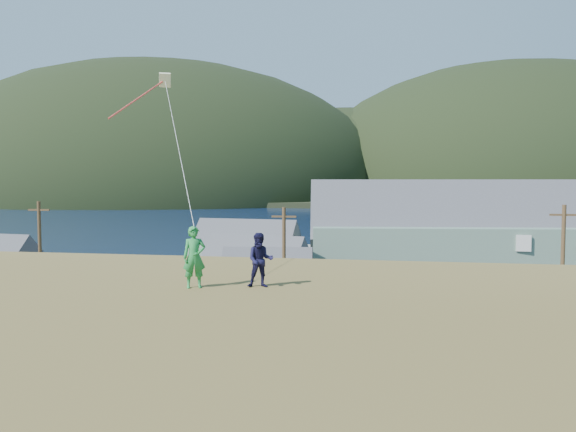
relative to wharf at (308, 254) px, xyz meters
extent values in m
plane|color=#0A1638|center=(6.00, -40.00, -0.45)|extent=(900.00, 900.00, 0.00)
cube|color=#4C3D19|center=(6.00, -42.00, -0.40)|extent=(110.00, 8.00, 0.10)
cube|color=#28282B|center=(6.00, -23.00, -0.39)|extent=(72.00, 36.00, 0.12)
cube|color=gray|center=(0.00, 0.00, 0.00)|extent=(26.00, 14.00, 0.90)
cube|color=black|center=(6.00, 290.00, 0.55)|extent=(900.00, 320.00, 2.00)
ellipsoid|color=black|center=(-214.00, 240.00, 1.55)|extent=(240.00, 216.00, 108.00)
ellipsoid|color=black|center=(-114.00, 220.00, 1.55)|extent=(260.00, 234.00, 143.00)
ellipsoid|color=black|center=(-14.00, 260.00, 1.55)|extent=(200.00, 180.00, 100.00)
ellipsoid|color=black|center=(76.00, 250.00, 1.55)|extent=(230.00, 207.00, 142.60)
cube|color=slate|center=(20.58, -18.90, 2.65)|extent=(35.73, 13.90, 5.97)
cube|color=#47474C|center=(20.58, -18.90, 7.23)|extent=(36.20, 13.72, 9.71)
cube|color=slate|center=(-1.27, -26.93, 1.19)|extent=(9.64, 7.53, 3.04)
cube|color=#47474C|center=(-1.27, -26.93, 3.47)|extent=(10.08, 7.48, 5.53)
cube|color=white|center=(0.72, -30.28, 1.02)|extent=(7.31, 5.64, 2.70)
cube|color=#47474C|center=(0.72, -30.28, 3.05)|extent=(7.80, 5.67, 4.79)
cube|color=slate|center=(-4.53, -16.83, 1.35)|extent=(11.22, 7.59, 3.36)
cube|color=#47474C|center=(-4.53, -16.83, 3.98)|extent=(11.71, 7.57, 6.22)
cylinder|color=#47331E|center=(-13.67, -38.50, 4.00)|extent=(0.24, 0.24, 8.66)
cylinder|color=#47331E|center=(3.58, -38.50, 3.86)|extent=(0.24, 0.24, 8.38)
cylinder|color=#47331E|center=(20.38, -38.50, 4.00)|extent=(0.24, 0.24, 8.67)
imported|color=navy|center=(7.20, -22.90, 0.44)|extent=(2.08, 4.61, 1.54)
imported|color=silver|center=(-1.06, -14.60, 0.36)|extent=(2.42, 4.95, 1.39)
imported|color=#39438F|center=(7.49, -16.86, 0.45)|extent=(2.10, 4.86, 1.56)
imported|color=black|center=(1.39, -14.93, 0.43)|extent=(1.89, 4.52, 1.53)
imported|color=maroon|center=(-15.55, -23.15, 0.45)|extent=(2.17, 4.69, 1.56)
imported|color=silver|center=(-10.14, -23.03, 0.36)|extent=(1.57, 4.25, 1.39)
imported|color=#24873D|center=(4.67, -58.88, 7.61)|extent=(0.74, 0.63, 1.73)
imported|color=#141233|center=(6.47, -58.48, 7.52)|extent=(0.85, 0.72, 1.54)
cube|color=#F8F6BC|center=(1.07, -51.92, 13.83)|extent=(0.58, 0.57, 0.60)
cylinder|color=#E1443B|center=(0.47, -53.17, 12.93)|extent=(0.06, 0.06, 3.31)
cylinder|color=white|center=(2.87, -55.40, 11.15)|extent=(0.02, 0.02, 9.49)
camera|label=1|loc=(9.88, -73.78, 9.75)|focal=35.00mm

